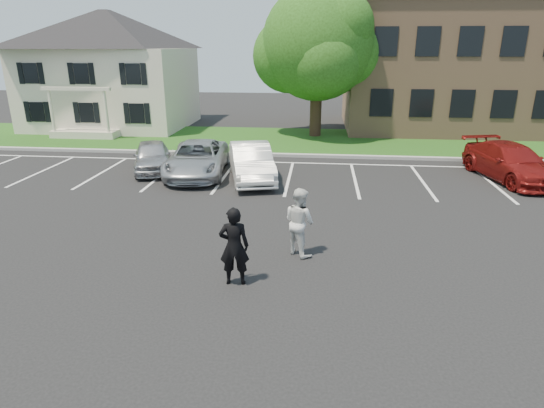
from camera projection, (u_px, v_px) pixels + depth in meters
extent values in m
plane|color=black|center=(268.00, 261.00, 11.99)|extent=(90.00, 90.00, 0.00)
cube|color=gray|center=(294.00, 155.00, 23.23)|extent=(40.00, 0.30, 0.15)
cube|color=#1A450D|center=(298.00, 141.00, 27.00)|extent=(44.00, 8.00, 0.08)
cube|color=silver|center=(43.00, 171.00, 20.60)|extent=(0.12, 5.20, 0.01)
cube|color=silver|center=(102.00, 173.00, 20.32)|extent=(0.12, 5.20, 0.01)
cube|color=silver|center=(163.00, 174.00, 20.05)|extent=(0.12, 5.20, 0.01)
cube|color=silver|center=(225.00, 176.00, 19.77)|extent=(0.12, 5.20, 0.01)
cube|color=silver|center=(289.00, 178.00, 19.50)|extent=(0.12, 5.20, 0.01)
cube|color=silver|center=(355.00, 180.00, 19.22)|extent=(0.12, 5.20, 0.01)
cube|color=silver|center=(423.00, 182.00, 18.94)|extent=(0.12, 5.20, 0.01)
cube|color=silver|center=(493.00, 184.00, 18.67)|extent=(0.12, 5.20, 0.01)
cube|color=silver|center=(322.00, 163.00, 21.89)|extent=(34.00, 0.12, 0.01)
cube|color=beige|center=(113.00, 88.00, 31.19)|extent=(10.00, 8.00, 5.20)
pyramid|color=black|center=(106.00, 29.00, 29.94)|extent=(10.30, 8.24, 2.40)
cube|color=beige|center=(87.00, 134.00, 27.93)|extent=(4.00, 1.60, 0.50)
cylinder|color=beige|center=(53.00, 117.00, 27.17)|extent=(0.18, 0.18, 2.70)
cylinder|color=beige|center=(107.00, 118.00, 26.83)|extent=(0.18, 0.18, 2.70)
cube|color=beige|center=(76.00, 89.00, 26.46)|extent=(4.20, 0.25, 0.20)
cube|color=black|center=(87.00, 113.00, 27.78)|extent=(0.90, 0.06, 1.20)
cube|color=black|center=(81.00, 74.00, 27.02)|extent=(0.90, 0.06, 1.20)
cube|color=black|center=(76.00, 113.00, 27.84)|extent=(0.32, 0.05, 1.25)
cube|color=black|center=(97.00, 113.00, 27.71)|extent=(0.32, 0.05, 1.25)
cube|color=#A57B5A|center=(516.00, 68.00, 29.94)|extent=(22.00, 10.00, 8.00)
cube|color=black|center=(381.00, 103.00, 26.72)|extent=(1.30, 0.06, 1.60)
cube|color=black|center=(386.00, 41.00, 25.60)|extent=(1.30, 0.06, 1.60)
cube|color=black|center=(421.00, 103.00, 26.49)|extent=(1.30, 0.06, 1.60)
cube|color=black|center=(428.00, 41.00, 25.37)|extent=(1.30, 0.06, 1.60)
cube|color=black|center=(462.00, 104.00, 26.27)|extent=(1.30, 0.06, 1.60)
cube|color=black|center=(471.00, 41.00, 25.15)|extent=(1.30, 0.06, 1.60)
cube|color=black|center=(504.00, 104.00, 26.04)|extent=(1.30, 0.06, 1.60)
cube|color=black|center=(514.00, 41.00, 24.92)|extent=(1.30, 0.06, 1.60)
cylinder|color=black|center=(316.00, 111.00, 27.83)|extent=(0.70, 0.70, 3.20)
sphere|color=#204310|center=(318.00, 43.00, 26.54)|extent=(6.60, 6.60, 6.60)
sphere|color=#204310|center=(344.00, 52.00, 27.21)|extent=(4.60, 4.60, 4.60)
sphere|color=#204310|center=(289.00, 56.00, 27.32)|extent=(4.40, 4.40, 4.40)
sphere|color=#204310|center=(324.00, 60.00, 25.39)|extent=(4.00, 4.00, 4.00)
sphere|color=#204310|center=(308.00, 38.00, 28.01)|extent=(4.20, 4.20, 4.20)
sphere|color=#204310|center=(340.00, 26.00, 25.28)|extent=(3.80, 3.80, 3.80)
imported|color=black|center=(234.00, 246.00, 10.57)|extent=(0.75, 0.53, 1.92)
imported|color=silver|center=(299.00, 222.00, 12.13)|extent=(1.14, 1.14, 1.86)
imported|color=#B3B3B7|center=(152.00, 156.00, 20.46)|extent=(2.81, 4.21, 1.33)
imported|color=#ADB0B6|center=(197.00, 159.00, 19.80)|extent=(2.92, 5.39, 1.44)
imported|color=silver|center=(251.00, 162.00, 19.05)|extent=(2.70, 4.84, 1.51)
imported|color=maroon|center=(511.00, 162.00, 19.09)|extent=(3.21, 5.46, 1.48)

